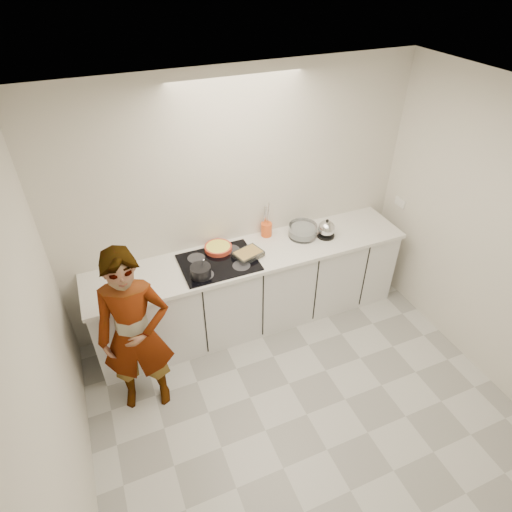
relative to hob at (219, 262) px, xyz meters
name	(u,v)px	position (x,y,z in m)	size (l,w,h in m)	color
floor	(307,414)	(0.35, -1.26, -0.92)	(3.60, 3.20, 0.00)	beige
ceiling	(342,127)	(0.35, -1.26, 1.68)	(3.60, 3.20, 0.00)	white
wall_back	(239,204)	(0.35, 0.34, 0.38)	(3.60, 0.00, 2.60)	silver
wall_left	(47,390)	(-1.45, -1.26, 0.38)	(0.00, 3.20, 2.60)	silver
wall_right	(505,249)	(2.15, -1.24, 0.38)	(0.02, 3.20, 2.60)	silver
base_cabinets	(252,290)	(0.35, 0.02, -0.48)	(3.20, 0.58, 0.87)	silver
countertop	(252,255)	(0.35, 0.02, -0.03)	(3.24, 0.64, 0.04)	white
hob	(219,262)	(0.00, 0.00, 0.00)	(0.72, 0.54, 0.01)	black
tart_dish	(218,248)	(0.06, 0.19, 0.03)	(0.31, 0.31, 0.04)	#CD4029
saucepan	(201,271)	(-0.21, -0.14, 0.06)	(0.23, 0.23, 0.18)	black
baking_dish	(248,254)	(0.29, -0.03, 0.04)	(0.31, 0.26, 0.05)	silver
mixing_bowl	(303,231)	(0.95, 0.10, 0.06)	(0.32, 0.32, 0.14)	silver
tea_towel	(310,235)	(1.03, 0.07, 0.01)	(0.19, 0.14, 0.03)	white
kettle	(326,229)	(1.17, 0.00, 0.08)	(0.19, 0.19, 0.21)	black
utensil_crock	(266,229)	(0.61, 0.26, 0.06)	(0.11, 0.11, 0.14)	#ED581D
cook	(135,335)	(-0.90, -0.54, -0.10)	(0.60, 0.39, 1.64)	silver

